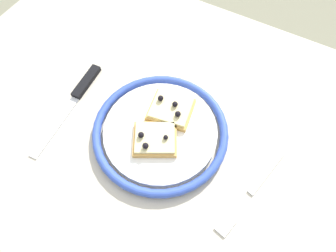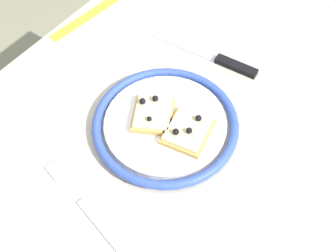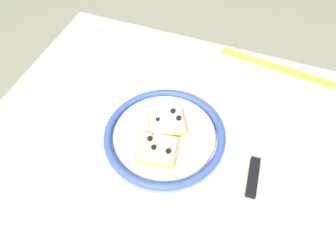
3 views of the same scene
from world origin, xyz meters
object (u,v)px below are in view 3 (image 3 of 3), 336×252
pizza_slice_far (157,149)px  pizza_slice_near (167,123)px  dining_table (184,175)px  knife (255,164)px  fork (88,107)px  measuring_tape (277,67)px  napkin (329,107)px  plate (164,136)px

pizza_slice_far → pizza_slice_near: bearing=93.9°
dining_table → knife: (0.15, 0.02, 0.10)m
fork → measuring_tape: 0.50m
measuring_tape → napkin: size_ratio=2.29×
plate → pizza_slice_near: pizza_slice_near is taller
measuring_tape → knife: bearing=-82.9°
fork → measuring_tape: (0.40, 0.30, -0.00)m
pizza_slice_near → napkin: bearing=29.9°
pizza_slice_far → measuring_tape: (0.20, 0.37, -0.03)m
dining_table → pizza_slice_near: bearing=142.3°
pizza_slice_near → fork: pizza_slice_near is taller
plate → fork: plate is taller
plate → measuring_tape: plate is taller
dining_table → knife: knife is taller
dining_table → measuring_tape: size_ratio=3.07×
pizza_slice_far → fork: size_ratio=0.48×
pizza_slice_near → dining_table: bearing=-37.7°
fork → pizza_slice_near: bearing=1.4°
fork → measuring_tape: size_ratio=0.65×
plate → knife: size_ratio=1.11×
pizza_slice_near → fork: bearing=-178.6°
dining_table → fork: (-0.26, 0.04, 0.10)m
dining_table → pizza_slice_near: pizza_slice_near is taller
plate → pizza_slice_far: size_ratio=2.77×
pizza_slice_near → pizza_slice_far: same height
knife → pizza_slice_far: bearing=-166.1°
knife → measuring_tape: knife is taller
plate → fork: size_ratio=1.34×
dining_table → measuring_tape: (0.14, 0.34, 0.10)m
pizza_slice_near → measuring_tape: size_ratio=0.35×
pizza_slice_near → measuring_tape: bearing=55.6°
knife → measuring_tape: bearing=90.7°
napkin → knife: bearing=-121.8°
dining_table → napkin: (0.28, 0.24, 0.10)m
plate → knife: 0.20m
dining_table → knife: size_ratio=3.93×
plate → measuring_tape: (0.20, 0.32, -0.01)m
pizza_slice_far → fork: pizza_slice_far is taller
pizza_slice_far → knife: pizza_slice_far is taller
measuring_tape → napkin: (0.14, -0.10, 0.00)m
dining_table → knife: 0.18m
plate → fork: bearing=174.1°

